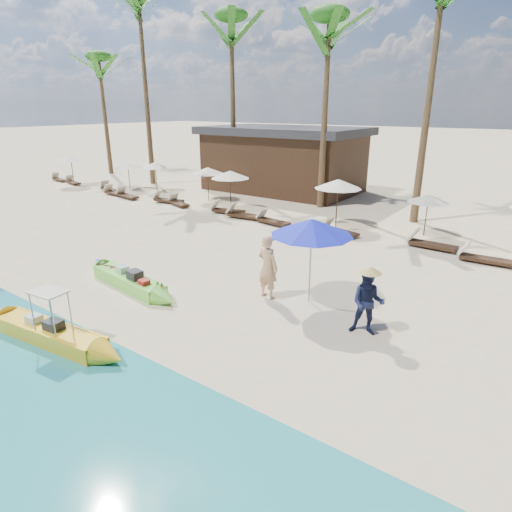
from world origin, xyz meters
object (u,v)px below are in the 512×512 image
Objects in this scene: tourist at (268,267)px; blue_umbrella at (312,227)px; green_canoe at (129,280)px; yellow_canoe at (50,333)px.

tourist is 1.86m from blue_umbrella.
green_canoe is at bearing -155.40° from blue_umbrella.
green_canoe is at bearing 32.47° from tourist.
green_canoe is 6.26m from blue_umbrella.
green_canoe is 0.97× the size of yellow_canoe.
tourist reaches higher than green_canoe.
tourist is at bearing 32.63° from green_canoe.
yellow_canoe is 7.49m from blue_umbrella.
tourist is (2.97, 5.39, 0.77)m from yellow_canoe.
green_canoe is 2.06× the size of blue_umbrella.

